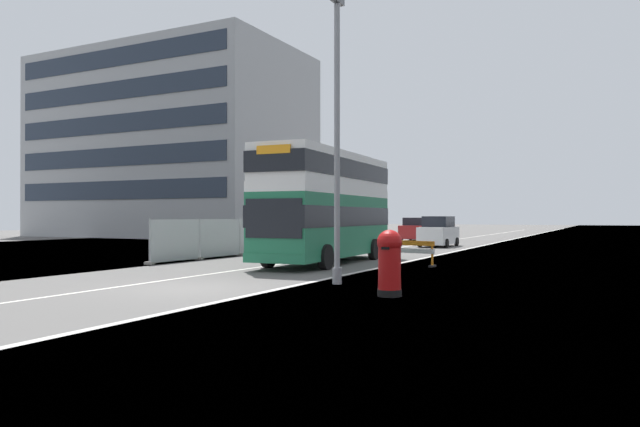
% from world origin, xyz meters
% --- Properties ---
extents(ground, '(140.00, 280.00, 0.10)m').
position_xyz_m(ground, '(0.59, 0.13, -0.05)').
color(ground, '#565451').
extents(double_decker_bus, '(3.27, 10.42, 4.90)m').
position_xyz_m(double_decker_bus, '(-0.37, 10.23, 2.61)').
color(double_decker_bus, '#1E6B47').
rests_on(double_decker_bus, ground).
extents(lamppost_foreground, '(0.29, 0.70, 8.90)m').
position_xyz_m(lamppost_foreground, '(3.55, 3.01, 4.21)').
color(lamppost_foreground, gray).
rests_on(lamppost_foreground, ground).
extents(red_pillar_postbox, '(0.66, 0.66, 1.74)m').
position_xyz_m(red_pillar_postbox, '(5.97, 1.11, 0.96)').
color(red_pillar_postbox, black).
rests_on(red_pillar_postbox, ground).
extents(roadworks_barrier, '(1.87, 0.76, 1.06)m').
position_xyz_m(roadworks_barrier, '(3.63, 10.39, 0.67)').
color(roadworks_barrier, orange).
rests_on(roadworks_barrier, ground).
extents(construction_site_fence, '(0.44, 13.80, 2.00)m').
position_xyz_m(construction_site_fence, '(-6.84, 12.75, 0.95)').
color(construction_site_fence, '#A8AAAD').
rests_on(construction_site_fence, ground).
extents(car_oncoming_near, '(2.02, 4.41, 2.09)m').
position_xyz_m(car_oncoming_near, '(0.12, 26.67, 0.98)').
color(car_oncoming_near, silver).
rests_on(car_oncoming_near, ground).
extents(car_receding_mid, '(2.07, 4.21, 1.98)m').
position_xyz_m(car_receding_mid, '(-4.50, 36.13, 0.94)').
color(car_receding_mid, maroon).
rests_on(car_receding_mid, ground).
extents(bare_tree_far_verge_near, '(2.62, 2.44, 4.73)m').
position_xyz_m(bare_tree_far_verge_near, '(-11.23, 32.64, 2.25)').
color(bare_tree_far_verge_near, '#4C3D2D').
rests_on(bare_tree_far_verge_near, ground).
extents(bare_tree_far_verge_mid, '(3.14, 2.15, 4.71)m').
position_xyz_m(bare_tree_far_verge_mid, '(-12.65, 42.79, 2.37)').
color(bare_tree_far_verge_mid, '#4C3D2D').
rests_on(bare_tree_far_verge_mid, ground).
extents(backdrop_office_block, '(27.40, 15.97, 18.94)m').
position_xyz_m(backdrop_office_block, '(-31.30, 35.49, 9.48)').
color(backdrop_office_block, '#9EA0A3').
rests_on(backdrop_office_block, ground).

